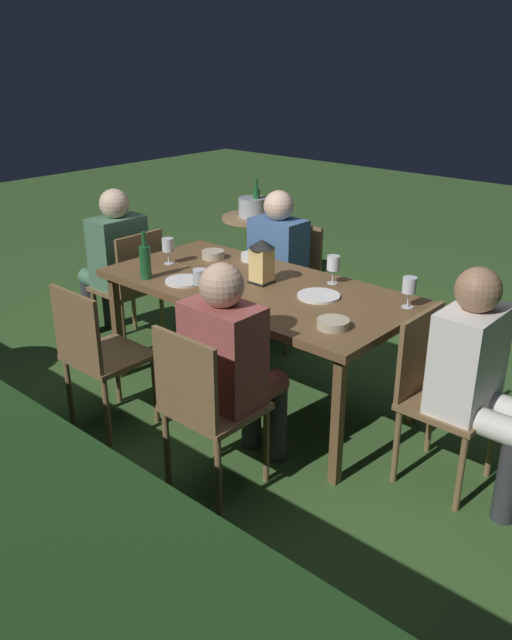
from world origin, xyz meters
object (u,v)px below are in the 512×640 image
(wine_glass_b, at_px, (333,264))
(person_in_rust, at_px, (232,361))
(side_table, at_px, (253,238))
(plate_b, at_px, (319,296))
(chair_side_left_b, at_px, (289,278))
(chair_head_far, at_px, (132,283))
(person_in_green, at_px, (114,258))
(bowl_olives, at_px, (252,257))
(ice_bucket, at_px, (253,206))
(bowl_salad, at_px, (333,323))
(person_in_blue, at_px, (272,264))
(green_bottle_on_table, at_px, (145,261))
(plate_a, at_px, (184,281))
(chair_side_right_a, at_px, (205,403))
(chair_side_right_b, at_px, (98,352))
(lantern_centerpiece, at_px, (262,259))
(wine_glass_c, at_px, (200,278))
(dining_table, at_px, (256,293))
(wine_glass_a, at_px, (168,246))
(wine_glass_d, at_px, (409,287))
(chair_head_near, at_px, (437,391))
(person_in_cream, at_px, (480,375))
(bowl_bread, at_px, (213,254))

(wine_glass_b, bearing_deg, person_in_rust, 95.92)
(wine_glass_b, distance_m, side_table, 2.31)
(plate_b, bearing_deg, chair_side_left_b, -43.03)
(chair_head_far, bearing_deg, person_in_green, 0.00)
(bowl_olives, relative_size, ice_bucket, 0.44)
(person_in_rust, relative_size, wine_glass_b, 6.80)
(ice_bucket, bearing_deg, bowl_salad, 139.72)
(chair_side_left_b, relative_size, person_in_blue, 0.76)
(green_bottle_on_table, relative_size, plate_a, 1.27)
(chair_side_right_a, relative_size, chair_side_left_b, 1.00)
(chair_side_right_b, bearing_deg, lantern_centerpiece, -115.78)
(wine_glass_c, relative_size, bowl_olives, 1.13)
(dining_table, distance_m, wine_glass_a, 0.71)
(person_in_rust, xyz_separation_m, wine_glass_a, (1.12, -0.58, 0.24))
(plate_a, bearing_deg, wine_glass_d, -156.57)
(plate_a, relative_size, ice_bucket, 0.66)
(plate_a, bearing_deg, wine_glass_a, -27.49)
(chair_head_far, xyz_separation_m, bowl_olives, (-0.86, -0.34, 0.30))
(person_in_rust, relative_size, plate_b, 4.78)
(chair_head_near, distance_m, chair_side_right_b, 1.83)
(chair_head_far, relative_size, lantern_centerpiece, 3.28)
(wine_glass_d, bearing_deg, person_in_cream, 153.57)
(person_in_blue, bearing_deg, green_bottle_on_table, 81.78)
(ice_bucket, bearing_deg, person_in_green, 93.81)
(person_in_blue, bearing_deg, chair_side_right_a, 119.55)
(ice_bucket, bearing_deg, person_in_blue, 137.17)
(chair_head_near, xyz_separation_m, ice_bucket, (2.69, -1.65, 0.24))
(chair_side_right_a, distance_m, bowl_bread, 1.47)
(dining_table, relative_size, chair_side_left_b, 2.17)
(chair_side_right_b, xyz_separation_m, plate_a, (-0.08, -0.60, 0.28))
(chair_side_left_b, relative_size, plate_b, 3.62)
(person_in_blue, relative_size, wine_glass_a, 6.80)
(chair_side_right_a, distance_m, person_in_cream, 1.29)
(person_in_cream, distance_m, chair_side_right_b, 2.01)
(green_bottle_on_table, bearing_deg, side_table, -65.12)
(bowl_bread, height_order, side_table, bowl_bread)
(wine_glass_a, relative_size, bowl_bread, 1.13)
(wine_glass_a, height_order, plate_a, wine_glass_a)
(wine_glass_d, bearing_deg, dining_table, 17.50)
(wine_glass_a, height_order, plate_b, wine_glass_a)
(bowl_olives, bearing_deg, ice_bucket, -48.31)
(chair_head_far, bearing_deg, person_in_cream, 180.00)
(chair_head_far, xyz_separation_m, wine_glass_c, (-1.11, 0.38, 0.39))
(wine_glass_c, distance_m, bowl_bread, 0.75)
(plate_a, xyz_separation_m, bowl_olives, (-0.01, -0.59, 0.02))
(person_in_blue, xyz_separation_m, side_table, (1.08, -1.00, -0.21))
(wine_glass_a, bearing_deg, person_in_cream, -177.98)
(lantern_centerpiece, xyz_separation_m, wine_glass_d, (-0.84, -0.22, -0.03))
(person_in_green, bearing_deg, green_bottle_on_table, 156.42)
(chair_side_right_a, relative_size, person_in_blue, 0.76)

